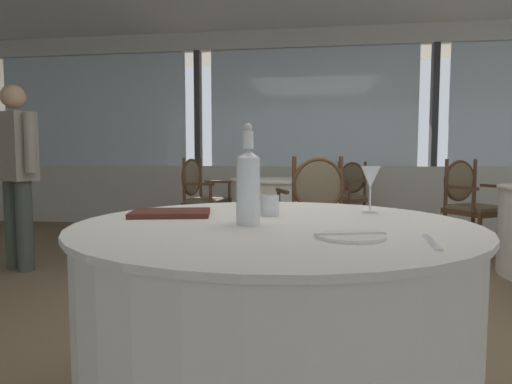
{
  "coord_description": "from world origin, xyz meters",
  "views": [
    {
      "loc": [
        0.05,
        -2.48,
        0.96
      ],
      "look_at": [
        -0.17,
        -0.87,
        0.83
      ],
      "focal_mm": 29.94,
      "sensor_mm": 36.0,
      "label": 1
    }
  ],
  "objects": [
    {
      "name": "dining_chair_1_1",
      "position": [
        0.43,
        2.92,
        0.55
      ],
      "size": [
        0.66,
        0.66,
        0.92
      ],
      "rotation": [
        0.0,
        0.0,
        10.25
      ],
      "color": "brown",
      "rests_on": "ground_plane"
    },
    {
      "name": "dining_chair_1_2",
      "position": [
        -1.28,
        2.4,
        0.56
      ],
      "size": [
        0.55,
        0.6,
        0.96
      ],
      "rotation": [
        0.0,
        0.0,
        12.34
      ],
      "color": "brown",
      "rests_on": "ground_plane"
    },
    {
      "name": "diner_person_0",
      "position": [
        -2.47,
        0.84,
        0.89
      ],
      "size": [
        0.49,
        0.33,
        1.57
      ],
      "rotation": [
        0.0,
        0.0,
        4.29
      ],
      "color": "#424C42",
      "rests_on": "ground_plane"
    },
    {
      "name": "dinner_fork",
      "position": [
        0.36,
        -1.3,
        0.74
      ],
      "size": [
        0.03,
        0.21,
        0.0
      ],
      "primitive_type": "cube",
      "rotation": [
        0.0,
        0.0,
        1.49
      ],
      "color": "silver",
      "rests_on": "foreground_table"
    },
    {
      "name": "background_table_1",
      "position": [
        -0.27,
        2.17,
        0.37
      ],
      "size": [
        1.21,
        1.21,
        0.73
      ],
      "color": "silver",
      "rests_on": "ground_plane"
    },
    {
      "name": "butter_knife",
      "position": [
        0.15,
        -1.26,
        0.74
      ],
      "size": [
        0.21,
        0.07,
        0.0
      ],
      "primitive_type": "cube",
      "rotation": [
        0.0,
        0.0,
        0.26
      ],
      "color": "silver",
      "rests_on": "foreground_table"
    },
    {
      "name": "side_plate",
      "position": [
        0.15,
        -1.26,
        0.74
      ],
      "size": [
        0.2,
        0.2,
        0.01
      ],
      "primitive_type": "cylinder",
      "color": "white",
      "rests_on": "foreground_table"
    },
    {
      "name": "water_bottle",
      "position": [
        -0.18,
        -1.06,
        0.87
      ],
      "size": [
        0.08,
        0.08,
        0.34
      ],
      "color": "white",
      "rests_on": "foreground_table"
    },
    {
      "name": "wine_glass",
      "position": [
        0.27,
        -0.69,
        0.88
      ],
      "size": [
        0.08,
        0.08,
        0.19
      ],
      "color": "white",
      "rests_on": "foreground_table"
    },
    {
      "name": "window_wall_far",
      "position": [
        0.0,
        3.51,
        1.09
      ],
      "size": [
        10.25,
        0.14,
        2.71
      ],
      "color": "beige",
      "rests_on": "ground_plane"
    },
    {
      "name": "ground_plane",
      "position": [
        0.0,
        0.0,
        0.0
      ],
      "size": [
        13.32,
        13.32,
        0.0
      ],
      "primitive_type": "plane",
      "color": "#756047"
    },
    {
      "name": "dining_chair_1_0",
      "position": [
        0.04,
        1.18,
        0.56
      ],
      "size": [
        0.62,
        0.58,
        0.97
      ],
      "rotation": [
        0.0,
        0.0,
        8.15
      ],
      "color": "brown",
      "rests_on": "ground_plane"
    },
    {
      "name": "water_tumbler",
      "position": [
        -0.13,
        -0.82,
        0.77
      ],
      "size": [
        0.08,
        0.08,
        0.08
      ],
      "primitive_type": "cylinder",
      "color": "white",
      "rests_on": "foreground_table"
    },
    {
      "name": "dining_chair_0_1",
      "position": [
        1.58,
        2.01,
        0.56
      ],
      "size": [
        0.65,
        0.63,
        0.95
      ],
      "rotation": [
        0.0,
        0.0,
        5.26
      ],
      "color": "brown",
      "rests_on": "ground_plane"
    },
    {
      "name": "menu_book",
      "position": [
        -0.51,
        -0.88,
        0.74
      ],
      "size": [
        0.34,
        0.26,
        0.02
      ],
      "primitive_type": "cube",
      "rotation": [
        0.0,
        0.0,
        0.21
      ],
      "color": "#512319",
      "rests_on": "foreground_table"
    },
    {
      "name": "foreground_table",
      "position": [
        -0.09,
        -0.98,
        0.37
      ],
      "size": [
        1.39,
        1.39,
        0.73
      ],
      "color": "silver",
      "rests_on": "ground_plane"
    }
  ]
}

